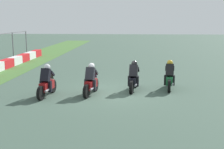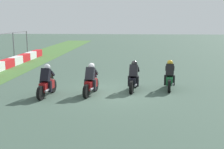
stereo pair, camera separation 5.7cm
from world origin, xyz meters
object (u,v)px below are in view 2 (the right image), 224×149
rider_lane_a (170,77)px  rider_lane_b (134,78)px  rider_lane_d (47,83)px  rider_lane_c (91,82)px

rider_lane_a → rider_lane_b: size_ratio=1.00×
rider_lane_a → rider_lane_d: same height
rider_lane_b → rider_lane_d: (-1.43, 4.05, 0.00)m
rider_lane_b → rider_lane_d: size_ratio=1.00×
rider_lane_d → rider_lane_c: bearing=-70.8°
rider_lane_a → rider_lane_b: same height
rider_lane_b → rider_lane_d: 4.29m
rider_lane_b → rider_lane_c: size_ratio=1.00×
rider_lane_b → rider_lane_a: bearing=-70.0°
rider_lane_c → rider_lane_d: same height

